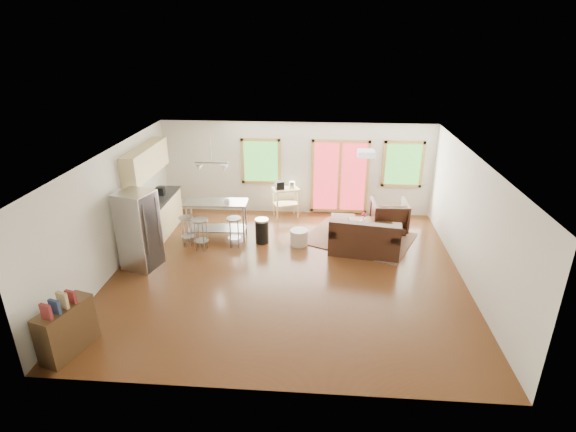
# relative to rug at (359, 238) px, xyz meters

# --- Properties ---
(floor) EXTENTS (7.50, 7.00, 0.02)m
(floor) POSITION_rel_rug_xyz_m (-1.68, -1.80, -0.02)
(floor) COLOR #3C200F
(floor) RESTS_ON ground
(ceiling) EXTENTS (7.50, 7.00, 0.02)m
(ceiling) POSITION_rel_rug_xyz_m (-1.68, -1.80, 2.60)
(ceiling) COLOR silver
(ceiling) RESTS_ON ground
(back_wall) EXTENTS (7.50, 0.02, 2.60)m
(back_wall) POSITION_rel_rug_xyz_m (-1.68, 1.71, 1.29)
(back_wall) COLOR beige
(back_wall) RESTS_ON ground
(left_wall) EXTENTS (0.02, 7.00, 2.60)m
(left_wall) POSITION_rel_rug_xyz_m (-5.44, -1.80, 1.29)
(left_wall) COLOR beige
(left_wall) RESTS_ON ground
(right_wall) EXTENTS (0.02, 7.00, 2.60)m
(right_wall) POSITION_rel_rug_xyz_m (2.08, -1.80, 1.29)
(right_wall) COLOR beige
(right_wall) RESTS_ON ground
(front_wall) EXTENTS (7.50, 0.02, 2.60)m
(front_wall) POSITION_rel_rug_xyz_m (-1.68, -5.31, 1.29)
(front_wall) COLOR beige
(front_wall) RESTS_ON ground
(window_left) EXTENTS (1.10, 0.05, 1.30)m
(window_left) POSITION_rel_rug_xyz_m (-2.68, 1.66, 1.49)
(window_left) COLOR #22521A
(window_left) RESTS_ON back_wall
(french_doors) EXTENTS (1.60, 0.05, 2.10)m
(french_doors) POSITION_rel_rug_xyz_m (-0.48, 1.66, 1.09)
(french_doors) COLOR #A92129
(french_doors) RESTS_ON back_wall
(window_right) EXTENTS (1.10, 0.05, 1.30)m
(window_right) POSITION_rel_rug_xyz_m (1.22, 1.66, 1.49)
(window_right) COLOR #22521A
(window_right) RESTS_ON back_wall
(rug) EXTENTS (3.06, 2.78, 0.02)m
(rug) POSITION_rel_rug_xyz_m (0.00, 0.00, 0.00)
(rug) COLOR #4E5D3D
(rug) RESTS_ON floor
(loveseat) EXTENTS (1.76, 1.18, 0.87)m
(loveseat) POSITION_rel_rug_xyz_m (0.07, -0.72, 0.33)
(loveseat) COLOR black
(loveseat) RESTS_ON floor
(coffee_table) EXTENTS (1.17, 0.80, 0.44)m
(coffee_table) POSITION_rel_rug_xyz_m (0.30, 0.13, 0.36)
(coffee_table) COLOR #3C2916
(coffee_table) RESTS_ON floor
(armchair) EXTENTS (0.93, 0.87, 0.92)m
(armchair) POSITION_rel_rug_xyz_m (0.79, 0.58, 0.45)
(armchair) COLOR black
(armchair) RESTS_ON floor
(ottoman) EXTENTS (0.63, 0.63, 0.41)m
(ottoman) POSITION_rel_rug_xyz_m (-0.41, 0.38, 0.19)
(ottoman) COLOR black
(ottoman) RESTS_ON floor
(pouf) EXTENTS (0.45, 0.45, 0.39)m
(pouf) POSITION_rel_rug_xyz_m (-1.49, -0.43, 0.18)
(pouf) COLOR beige
(pouf) RESTS_ON floor
(vase) EXTENTS (0.23, 0.23, 0.31)m
(vase) POSITION_rel_rug_xyz_m (0.08, 0.01, 0.50)
(vase) COLOR silver
(vase) RESTS_ON coffee_table
(book) EXTENTS (0.21, 0.04, 0.28)m
(book) POSITION_rel_rug_xyz_m (0.46, -0.22, 0.53)
(book) COLOR maroon
(book) RESTS_ON coffee_table
(cabinets) EXTENTS (0.64, 2.24, 2.30)m
(cabinets) POSITION_rel_rug_xyz_m (-5.17, -0.10, 0.92)
(cabinets) COLOR #D7C080
(cabinets) RESTS_ON floor
(refrigerator) EXTENTS (0.86, 0.84, 1.75)m
(refrigerator) POSITION_rel_rug_xyz_m (-4.90, -1.77, 0.86)
(refrigerator) COLOR #B7BABC
(refrigerator) RESTS_ON floor
(island) EXTENTS (1.56, 0.68, 0.97)m
(island) POSITION_rel_rug_xyz_m (-3.57, -0.19, 0.66)
(island) COLOR #B7BABC
(island) RESTS_ON floor
(cup) EXTENTS (0.14, 0.11, 0.13)m
(cup) POSITION_rel_rug_xyz_m (-3.28, -0.26, 1.00)
(cup) COLOR silver
(cup) RESTS_ON island
(bar_stool_a) EXTENTS (0.40, 0.40, 0.73)m
(bar_stool_a) POSITION_rel_rug_xyz_m (-4.21, -0.64, 0.53)
(bar_stool_a) COLOR #B7BABC
(bar_stool_a) RESTS_ON floor
(bar_stool_b) EXTENTS (0.42, 0.42, 0.79)m
(bar_stool_b) POSITION_rel_rug_xyz_m (-3.80, -0.89, 0.58)
(bar_stool_b) COLOR #B7BABC
(bar_stool_b) RESTS_ON floor
(bar_stool_c) EXTENTS (0.41, 0.41, 0.74)m
(bar_stool_c) POSITION_rel_rug_xyz_m (-3.05, -0.64, 0.54)
(bar_stool_c) COLOR #B7BABC
(bar_stool_c) RESTS_ON floor
(trash_can) EXTENTS (0.36, 0.36, 0.62)m
(trash_can) POSITION_rel_rug_xyz_m (-2.42, -0.38, 0.30)
(trash_can) COLOR black
(trash_can) RESTS_ON floor
(kitchen_cart) EXTENTS (0.81, 0.67, 1.06)m
(kitchen_cart) POSITION_rel_rug_xyz_m (-1.98, 1.30, 0.72)
(kitchen_cart) COLOR #D7C080
(kitchen_cart) RESTS_ON floor
(bookshelf) EXTENTS (0.62, 1.02, 1.13)m
(bookshelf) POSITION_rel_rug_xyz_m (-5.03, -4.66, 0.43)
(bookshelf) COLOR #3C2916
(bookshelf) RESTS_ON floor
(ceiling_flush) EXTENTS (0.35, 0.35, 0.12)m
(ceiling_flush) POSITION_rel_rug_xyz_m (-0.08, -1.20, 2.52)
(ceiling_flush) COLOR white
(ceiling_flush) RESTS_ON ceiling
(pendant_light) EXTENTS (0.80, 0.18, 0.79)m
(pendant_light) POSITION_rel_rug_xyz_m (-3.58, -0.30, 1.89)
(pendant_light) COLOR gray
(pendant_light) RESTS_ON ceiling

